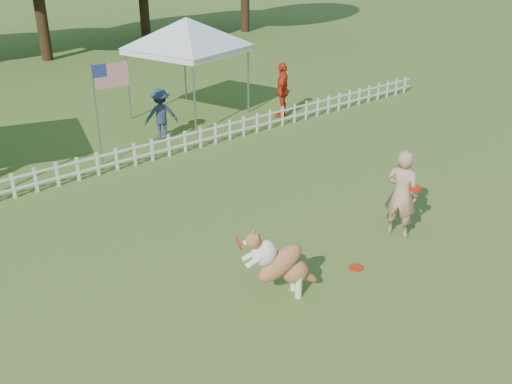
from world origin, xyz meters
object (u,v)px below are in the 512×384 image
Objects in this scene: frisbee_on_turf at (356,267)px; canopy_tent_right at (189,69)px; handler at (401,194)px; dog at (281,263)px; spectator_b at (161,115)px; flag_pole at (97,116)px; spectator_c at (282,90)px.

canopy_tent_right reaches higher than frisbee_on_turf.
handler is 1.80m from frisbee_on_turf.
handler reaches higher than dog.
frisbee_on_turf is 9.96m from canopy_tent_right.
frisbee_on_turf is 0.18× the size of spectator_b.
flag_pole reaches higher than dog.
frisbee_on_turf is at bearing 15.21° from dog.
spectator_c is at bearing 56.09° from frisbee_on_turf.
dog is at bearing 73.97° from handler.
handler reaches higher than spectator_b.
handler is at bearing 115.70° from spectator_b.
spectator_b is (-0.59, 7.72, -0.14)m from handler.
spectator_b is at bearing 19.82° from flag_pole.
handler is 0.68× the size of flag_pole.
dog is 8.20m from spectator_b.
frisbee_on_turf is 0.15× the size of spectator_c.
handler is 1.20× the size of spectator_b.
dog is 9.82m from spectator_c.
canopy_tent_right reaches higher than handler.
dog is 10.25m from canopy_tent_right.
dog is 4.83× the size of frisbee_on_turf.
canopy_tent_right is at bearing -25.60° from handler.
spectator_c is at bearing -57.66° from canopy_tent_right.
handler is 7.97m from spectator_c.
spectator_c is at bearing 71.13° from dog.
flag_pole is (-4.08, -2.09, -0.20)m from canopy_tent_right.
dog is at bearing 171.72° from frisbee_on_turf.
frisbee_on_turf is 7.55m from flag_pole.
handler is 1.02× the size of spectator_c.
spectator_c is at bearing -166.35° from spectator_b.
dog is at bearing 8.61° from spectator_c.
spectator_b is at bearing 95.47° from dog.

